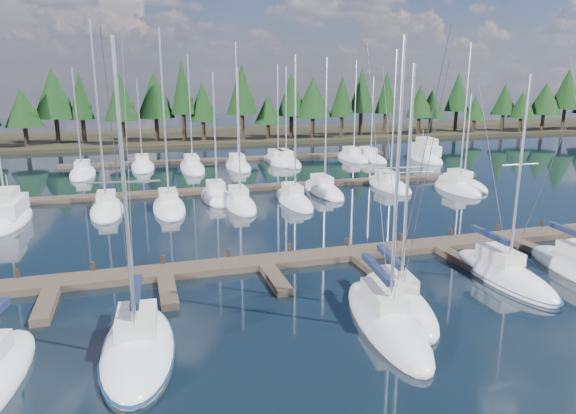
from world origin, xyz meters
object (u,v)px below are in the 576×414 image
object	(u,v)px
front_sailboat_2	(386,319)
motor_yacht_right	(425,156)
front_sailboat_1	(138,347)
front_sailboat_4	(503,274)
main_dock	(356,256)
front_sailboat_3	(397,302)
motor_yacht_left	(8,216)

from	to	relation	value
front_sailboat_2	motor_yacht_right	world-z (taller)	front_sailboat_2
front_sailboat_1	front_sailboat_4	distance (m)	20.51
front_sailboat_1	front_sailboat_4	size ratio (longest dim) A/B	1.10
motor_yacht_right	front_sailboat_4	bearing A→B (deg)	-115.51
main_dock	front_sailboat_2	distance (m)	9.10
front_sailboat_4	front_sailboat_3	bearing A→B (deg)	-167.75
front_sailboat_2	motor_yacht_left	bearing A→B (deg)	130.21
front_sailboat_1	motor_yacht_left	xyz separation A→B (m)	(-9.76, 24.13, 0.22)
front_sailboat_1	motor_yacht_right	xyz separation A→B (m)	(39.92, 43.66, 0.28)
front_sailboat_1	motor_yacht_right	bearing A→B (deg)	47.56
front_sailboat_3	motor_yacht_right	distance (m)	50.66
motor_yacht_left	motor_yacht_right	world-z (taller)	motor_yacht_right
main_dock	front_sailboat_1	distance (m)	15.84
front_sailboat_1	motor_yacht_left	size ratio (longest dim) A/B	1.48
main_dock	motor_yacht_left	size ratio (longest dim) A/B	4.80
main_dock	front_sailboat_1	world-z (taller)	front_sailboat_1
main_dock	front_sailboat_2	world-z (taller)	front_sailboat_2
front_sailboat_1	motor_yacht_left	distance (m)	26.03
main_dock	motor_yacht_left	distance (m)	28.33
front_sailboat_1	front_sailboat_2	size ratio (longest dim) A/B	0.98
main_dock	front_sailboat_4	bearing A→B (deg)	-39.17
front_sailboat_2	motor_yacht_right	distance (m)	52.81
front_sailboat_3	motor_yacht_left	size ratio (longest dim) A/B	1.39
front_sailboat_4	motor_yacht_left	bearing A→B (deg)	144.45
front_sailboat_3	motor_yacht_left	bearing A→B (deg)	134.06
front_sailboat_2	motor_yacht_right	bearing A→B (deg)	57.06
front_sailboat_1	front_sailboat_2	distance (m)	11.22
front_sailboat_1	motor_yacht_right	world-z (taller)	front_sailboat_1
motor_yacht_right	front_sailboat_3	bearing A→B (deg)	-122.55
main_dock	front_sailboat_4	world-z (taller)	front_sailboat_4
main_dock	front_sailboat_2	bearing A→B (deg)	-105.31
main_dock	front_sailboat_2	xyz separation A→B (m)	(-2.40, -8.77, 0.09)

